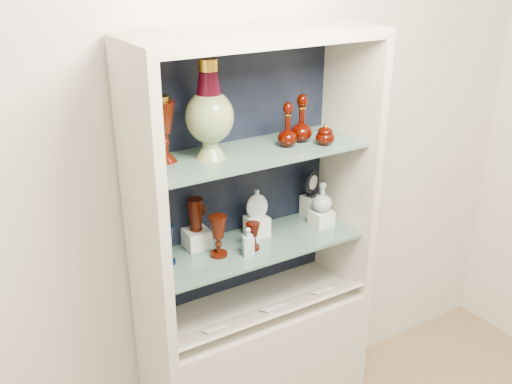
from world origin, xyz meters
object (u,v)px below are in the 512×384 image
pedestal_lamp_left (143,134)px  ruby_pitcher (195,215)px  clear_round_decanter (322,198)px  ruby_decanter_b (302,117)px  pedestal_lamp_right (163,129)px  enamel_urn (209,110)px  clear_square_bottle (248,241)px  ruby_goblet_tall (218,236)px  ruby_decanter_a (288,122)px  lidded_bowl (325,134)px  cobalt_goblet (166,245)px  flat_flask (257,203)px  cameo_medallion (312,183)px  ruby_goblet_small (253,236)px

pedestal_lamp_left → ruby_pitcher: size_ratio=1.90×
clear_round_decanter → ruby_decanter_b: bearing=176.8°
pedestal_lamp_right → enamel_urn: bearing=-17.6°
pedestal_lamp_right → clear_square_bottle: size_ratio=2.01×
clear_round_decanter → ruby_goblet_tall: bearing=-179.1°
pedestal_lamp_left → ruby_decanter_a: bearing=-4.8°
ruby_decanter_b → ruby_pitcher: (-0.45, 0.10, -0.38)m
lidded_bowl → cobalt_goblet: 0.79m
flat_flask → cameo_medallion: cameo_medallion is taller
pedestal_lamp_right → cameo_medallion: size_ratio=1.91×
pedestal_lamp_left → pedestal_lamp_right: bearing=24.2°
pedestal_lamp_left → clear_square_bottle: bearing=-14.9°
lidded_bowl → cameo_medallion: bearing=65.9°
ruby_decanter_a → pedestal_lamp_right: bearing=169.5°
pedestal_lamp_left → ruby_decanter_b: pedestal_lamp_left is taller
lidded_bowl → ruby_decanter_a: bearing=157.4°
lidded_bowl → clear_square_bottle: bearing=178.2°
ruby_goblet_tall → flat_flask: bearing=17.3°
clear_square_bottle → cobalt_goblet: bearing=160.8°
cobalt_goblet → ruby_goblet_small: cobalt_goblet is taller
pedestal_lamp_left → ruby_pitcher: pedestal_lamp_left is taller
pedestal_lamp_left → clear_square_bottle: 0.62m
enamel_urn → cobalt_goblet: (-0.20, 0.02, -0.53)m
ruby_decanter_b → ruby_goblet_small: 0.54m
clear_square_bottle → flat_flask: bearing=47.1°
ruby_goblet_tall → clear_round_decanter: size_ratio=1.33×
ruby_pitcher → flat_flask: bearing=-21.2°
ruby_goblet_tall → clear_square_bottle: (0.11, -0.06, -0.03)m
ruby_decanter_a → lidded_bowl: size_ratio=2.32×
ruby_goblet_small → clear_round_decanter: clear_round_decanter is taller
ruby_goblet_small → clear_square_bottle: 0.06m
ruby_goblet_small → pedestal_lamp_right: bearing=162.0°
pedestal_lamp_right → ruby_goblet_tall: 0.50m
ruby_pitcher → clear_square_bottle: bearing=-61.3°
pedestal_lamp_left → ruby_decanter_a: (0.59, -0.05, -0.03)m
pedestal_lamp_left → enamel_urn: size_ratio=0.70×
ruby_goblet_small → ruby_pitcher: ruby_pitcher is taller
cameo_medallion → ruby_goblet_small: bearing=174.9°
cobalt_goblet → clear_square_bottle: size_ratio=1.32×
ruby_goblet_small → cameo_medallion: cameo_medallion is taller
enamel_urn → lidded_bowl: enamel_urn is taller
enamel_urn → flat_flask: (0.23, 0.04, -0.45)m
enamel_urn → ruby_decanter_b: size_ratio=1.78×
ruby_goblet_tall → ruby_pitcher: ruby_pitcher is taller
pedestal_lamp_right → ruby_pitcher: (0.13, 0.03, -0.40)m
pedestal_lamp_right → cobalt_goblet: bearing=-137.0°
ruby_goblet_small → ruby_pitcher: bearing=144.7°
lidded_bowl → ruby_goblet_tall: (-0.47, 0.07, -0.38)m
ruby_pitcher → flat_flask: 0.28m
cameo_medallion → cobalt_goblet: bearing=160.8°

